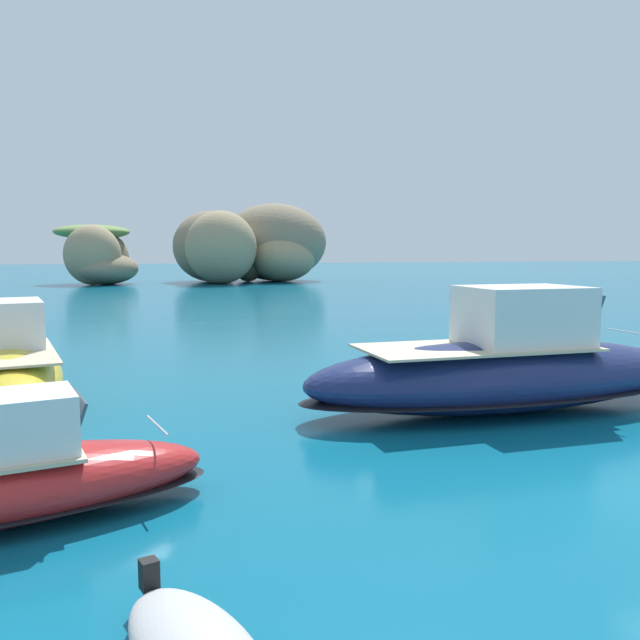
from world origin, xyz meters
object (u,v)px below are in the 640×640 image
Objects in this scene: islet_small at (100,256)px; motorboat_navy at (505,369)px; motorboat_yellow at (7,367)px; islet_large at (250,247)px.

islet_small is 70.94m from motorboat_navy.
motorboat_navy is 13.50m from motorboat_yellow.
motorboat_yellow is (0.38, -64.89, -2.50)m from islet_small.
islet_large is 2.58× the size of motorboat_yellow.
islet_large is 71.54m from motorboat_navy.
motorboat_yellow is at bearing -105.54° from islet_large.
motorboat_yellow is at bearing -89.66° from islet_small.
islet_large is 1.91× the size of islet_small.
islet_small is 1.35× the size of motorboat_yellow.
islet_large is at bearing 4.59° from islet_small.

